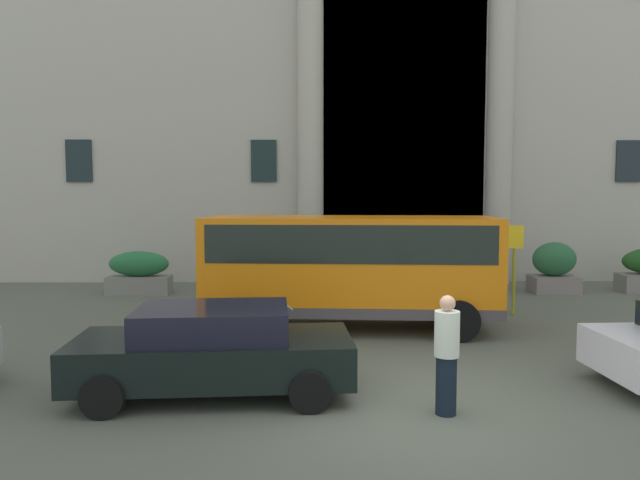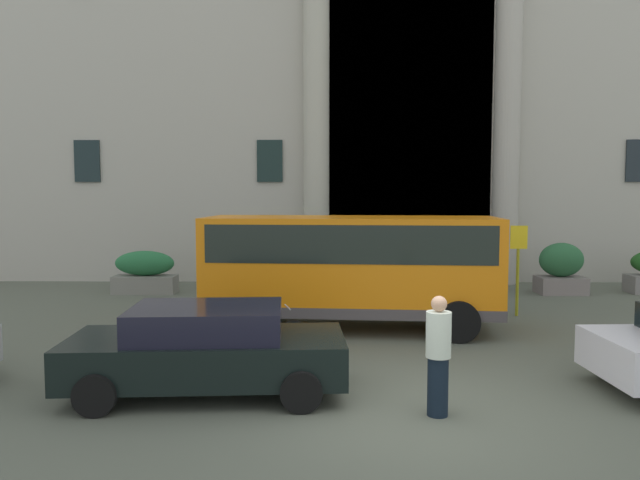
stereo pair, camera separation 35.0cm
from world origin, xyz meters
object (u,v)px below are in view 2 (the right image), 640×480
at_px(parked_sedan_far, 207,349).
at_px(pedestrian_woman_dark_dress, 438,355).
at_px(hedge_planter_entrance_right, 145,273).
at_px(hedge_planter_far_west, 561,269).
at_px(bus_stop_sign, 518,260).
at_px(hedge_planter_west, 316,269).
at_px(orange_minibus, 351,262).
at_px(hedge_planter_far_east, 444,269).
at_px(motorcycle_near_kerb, 255,329).

distance_m(parked_sedan_far, pedestrian_woman_dark_dress, 3.62).
height_order(hedge_planter_entrance_right, hedge_planter_far_west, hedge_planter_far_west).
relative_size(bus_stop_sign, hedge_planter_west, 1.41).
distance_m(bus_stop_sign, hedge_planter_far_west, 4.35).
bearing_deg(pedestrian_woman_dark_dress, hedge_planter_far_west, -22.50).
bearing_deg(bus_stop_sign, hedge_planter_west, 144.36).
bearing_deg(orange_minibus, hedge_planter_far_east, 63.07).
bearing_deg(pedestrian_woman_dark_dress, hedge_planter_entrance_right, 41.42).
distance_m(bus_stop_sign, hedge_planter_west, 6.59).
bearing_deg(orange_minibus, parked_sedan_far, -113.59).
bearing_deg(pedestrian_woman_dark_dress, motorcycle_near_kerb, 47.65).
distance_m(hedge_planter_west, hedge_planter_far_west, 7.81).
relative_size(hedge_planter_entrance_right, hedge_planter_far_east, 1.11).
xyz_separation_m(bus_stop_sign, hedge_planter_west, (-5.33, 3.82, -0.72)).
distance_m(orange_minibus, hedge_planter_far_west, 8.57).
xyz_separation_m(orange_minibus, hedge_planter_far_east, (3.19, 5.24, -0.83)).
bearing_deg(hedge_planter_entrance_right, hedge_planter_west, 4.18).
distance_m(hedge_planter_west, hedge_planter_far_east, 4.13).
xyz_separation_m(bus_stop_sign, motorcycle_near_kerb, (-6.40, -3.65, -1.01)).
xyz_separation_m(orange_minibus, hedge_planter_entrance_right, (-6.37, 4.98, -0.93)).
bearing_deg(pedestrian_woman_dark_dress, hedge_planter_far_east, -5.00).
bearing_deg(bus_stop_sign, hedge_planter_far_east, 108.06).
relative_size(hedge_planter_far_west, pedestrian_woman_dark_dress, 0.93).
bearing_deg(hedge_planter_entrance_right, parked_sedan_far, -67.92).
xyz_separation_m(hedge_planter_entrance_right, hedge_planter_far_west, (13.25, 0.08, 0.13)).
bearing_deg(parked_sedan_far, hedge_planter_far_east, 56.60).
bearing_deg(hedge_planter_far_east, pedestrian_woman_dark_dress, -101.33).
relative_size(hedge_planter_far_west, motorcycle_near_kerb, 0.79).
relative_size(bus_stop_sign, parked_sedan_far, 0.53).
distance_m(hedge_planter_entrance_right, hedge_planter_far_west, 13.25).
height_order(orange_minibus, bus_stop_sign, orange_minibus).
relative_size(hedge_planter_west, hedge_planter_far_east, 0.95).
distance_m(hedge_planter_west, pedestrian_woman_dark_dress, 11.11).
distance_m(orange_minibus, hedge_planter_entrance_right, 8.14).
distance_m(hedge_planter_west, parked_sedan_far, 10.14).
distance_m(orange_minibus, motorcycle_near_kerb, 3.11).
bearing_deg(hedge_planter_far_east, hedge_planter_entrance_right, -178.45).
xyz_separation_m(bus_stop_sign, hedge_planter_far_west, (2.48, 3.51, -0.68)).
distance_m(bus_stop_sign, hedge_planter_far_east, 3.94).
distance_m(hedge_planter_far_east, parked_sedan_far, 11.39).
bearing_deg(hedge_planter_entrance_right, hedge_planter_far_west, 0.36).
relative_size(orange_minibus, hedge_planter_entrance_right, 3.50).
xyz_separation_m(hedge_planter_far_west, parked_sedan_far, (-9.34, -9.71, -0.06)).
relative_size(parked_sedan_far, pedestrian_woman_dark_dress, 2.56).
bearing_deg(hedge_planter_far_east, hedge_planter_far_west, -2.72).
bearing_deg(hedge_planter_west, pedestrian_woman_dark_dress, -79.81).
bearing_deg(hedge_planter_far_west, hedge_planter_west, 177.70).
xyz_separation_m(bus_stop_sign, hedge_planter_entrance_right, (-10.76, 3.42, -0.81)).
bearing_deg(bus_stop_sign, hedge_planter_entrance_right, 162.36).
bearing_deg(parked_sedan_far, hedge_planter_west, 77.70).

